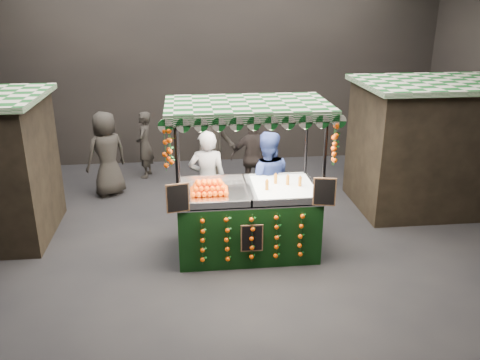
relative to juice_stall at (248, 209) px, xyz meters
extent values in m
plane|color=black|center=(-0.49, 0.13, -0.80)|extent=(12.00, 12.00, 0.00)
cube|color=black|center=(-0.49, 5.13, 1.70)|extent=(12.00, 0.10, 5.00)
cube|color=black|center=(-0.49, -4.87, 1.70)|extent=(12.00, 0.10, 5.00)
cube|color=black|center=(3.91, 1.63, 0.45)|extent=(2.80, 2.00, 2.50)
cube|color=#13591E|center=(3.91, 1.63, 1.75)|extent=(3.00, 2.20, 0.10)
cube|color=black|center=(-0.01, 0.04, -0.28)|extent=(2.30, 1.26, 1.05)
cube|color=silver|center=(-0.01, 0.04, 0.26)|extent=(2.30, 1.26, 0.04)
cylinder|color=black|center=(-1.13, -0.56, 0.45)|extent=(0.05, 0.05, 2.51)
cylinder|color=black|center=(1.11, -0.56, 0.45)|extent=(0.05, 0.05, 2.51)
cylinder|color=black|center=(-1.13, 0.64, 0.45)|extent=(0.05, 0.05, 2.51)
cylinder|color=black|center=(1.11, 0.64, 0.45)|extent=(0.05, 0.05, 2.51)
cube|color=#13591E|center=(-0.01, 0.04, 1.75)|extent=(2.56, 1.52, 0.08)
cube|color=white|center=(0.62, 0.04, 0.33)|extent=(1.03, 1.13, 0.08)
cube|color=black|center=(-1.14, -0.62, 0.50)|extent=(0.35, 0.10, 0.46)
cube|color=black|center=(1.12, -0.62, 0.50)|extent=(0.35, 0.10, 0.46)
cube|color=black|center=(-0.01, -0.63, -0.23)|extent=(0.36, 0.03, 0.46)
imported|color=slate|center=(-0.62, 1.07, 0.14)|extent=(0.72, 0.49, 1.89)
imported|color=navy|center=(0.45, 0.85, 0.14)|extent=(1.00, 0.82, 1.90)
imported|color=#2B2522|center=(-4.99, 3.70, 0.13)|extent=(0.68, 0.45, 1.86)
imported|color=black|center=(3.68, 1.93, 0.01)|extent=(0.93, 0.81, 1.63)
imported|color=black|center=(0.45, 2.53, 0.06)|extent=(1.08, 0.62, 1.73)
imported|color=#292622|center=(-0.29, 3.63, 0.14)|extent=(1.36, 1.34, 1.88)
imported|color=#2B2723|center=(-2.71, 2.96, 0.13)|extent=(1.09, 1.01, 1.86)
imported|color=#2D2625|center=(4.01, 3.75, -0.01)|extent=(1.06, 1.53, 1.59)
imported|color=#292521|center=(-1.98, 4.04, 0.00)|extent=(0.48, 0.64, 1.60)
camera|label=1|loc=(-0.98, -7.60, 3.39)|focal=37.35mm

